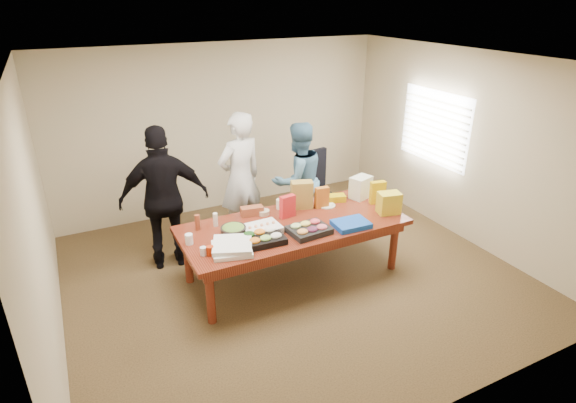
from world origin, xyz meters
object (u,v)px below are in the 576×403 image
office_chair (319,196)px  sheet_cake (262,229)px  conference_table (293,249)px  person_right (298,180)px  person_center (240,179)px  salad_bowl (233,231)px

office_chair → sheet_cake: bearing=-155.1°
conference_table → office_chair: 1.31m
conference_table → person_right: size_ratio=1.62×
person_center → salad_bowl: size_ratio=6.33×
conference_table → sheet_cake: size_ratio=6.41×
sheet_cake → salad_bowl: 0.34m
salad_bowl → sheet_cake: bearing=-14.0°
office_chair → person_center: (-1.14, 0.29, 0.37)m
person_right → salad_bowl: (-1.36, -0.95, -0.06)m
person_center → sheet_cake: person_center is taller
salad_bowl → person_center: bearing=64.7°
office_chair → sheet_cake: office_chair is taller
conference_table → person_center: 1.36m
conference_table → salad_bowl: (-0.77, 0.05, 0.42)m
office_chair → person_right: size_ratio=0.68×
conference_table → sheet_cake: (-0.44, -0.03, 0.41)m
person_center → office_chair: bearing=151.7°
office_chair → salad_bowl: size_ratio=3.88×
office_chair → sheet_cake: 1.66m
conference_table → office_chair: office_chair is taller
office_chair → sheet_cake: (-1.35, -0.95, 0.20)m
office_chair → person_right: (-0.32, 0.09, 0.27)m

